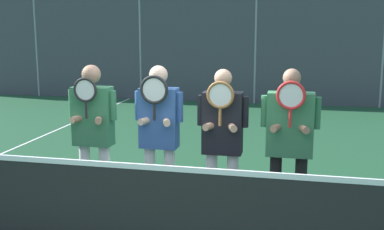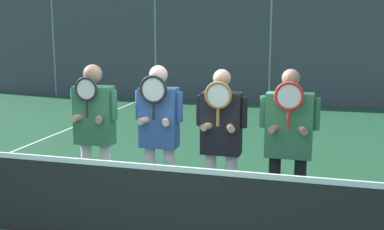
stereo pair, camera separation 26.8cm
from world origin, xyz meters
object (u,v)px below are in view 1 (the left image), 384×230
(player_center_right, at_px, (222,137))
(car_left_of_center, at_px, (213,64))
(player_center_left, at_px, (159,130))
(player_rightmost, at_px, (290,138))
(player_leftmost, at_px, (93,127))
(car_far_left, at_px, (87,62))
(car_center, at_px, (352,67))

(player_center_right, xyz_separation_m, car_left_of_center, (-2.24, 11.93, -0.15))
(player_center_left, bearing_deg, car_left_of_center, 97.16)
(player_center_right, relative_size, player_rightmost, 0.99)
(player_leftmost, height_order, player_rightmost, same)
(car_far_left, xyz_separation_m, car_left_of_center, (4.86, -0.02, 0.03))
(car_left_of_center, bearing_deg, car_far_left, 179.73)
(car_left_of_center, bearing_deg, player_center_left, -82.84)
(car_left_of_center, bearing_deg, player_leftmost, -86.66)
(player_center_right, relative_size, car_far_left, 0.41)
(player_leftmost, distance_m, car_left_of_center, 11.93)
(car_center, bearing_deg, player_leftmost, -109.09)
(player_center_left, bearing_deg, car_far_left, 118.13)
(player_center_right, height_order, player_rightmost, player_rightmost)
(player_center_left, bearing_deg, player_rightmost, -1.42)
(player_center_right, distance_m, car_left_of_center, 12.14)
(player_center_right, bearing_deg, player_center_left, 174.77)
(car_far_left, bearing_deg, player_center_right, -59.27)
(player_leftmost, distance_m, player_center_right, 1.55)
(car_center, bearing_deg, car_left_of_center, 179.09)
(player_center_left, relative_size, car_far_left, 0.42)
(player_leftmost, height_order, car_far_left, player_leftmost)
(player_leftmost, relative_size, car_center, 0.43)
(player_center_left, height_order, car_left_of_center, player_center_left)
(car_center, bearing_deg, player_rightmost, -98.75)
(player_center_left, distance_m, car_far_left, 13.47)
(player_rightmost, height_order, car_left_of_center, player_rightmost)
(player_center_left, height_order, player_center_right, player_center_left)
(car_left_of_center, xyz_separation_m, car_center, (4.79, -0.08, -0.02))
(car_far_left, bearing_deg, player_rightmost, -56.68)
(player_leftmost, distance_m, player_center_left, 0.80)
(player_center_right, bearing_deg, car_left_of_center, 100.64)
(player_leftmost, relative_size, player_rightmost, 1.00)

